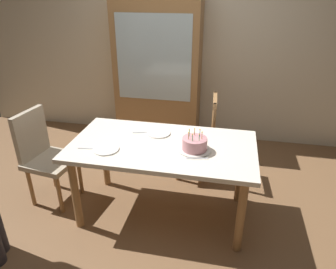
# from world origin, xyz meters

# --- Properties ---
(ground) EXTENTS (6.40, 6.40, 0.00)m
(ground) POSITION_xyz_m (0.00, 0.00, 0.00)
(ground) COLOR brown
(back_wall) EXTENTS (6.40, 0.10, 2.60)m
(back_wall) POSITION_xyz_m (0.00, 1.85, 1.30)
(back_wall) COLOR beige
(back_wall) RESTS_ON ground
(dining_table) EXTENTS (1.63, 0.88, 0.75)m
(dining_table) POSITION_xyz_m (0.00, 0.00, 0.66)
(dining_table) COLOR silver
(dining_table) RESTS_ON ground
(birthday_cake) EXTENTS (0.28, 0.28, 0.18)m
(birthday_cake) POSITION_xyz_m (0.29, -0.05, 0.81)
(birthday_cake) COLOR silver
(birthday_cake) RESTS_ON dining_table
(plate_near_celebrant) EXTENTS (0.22, 0.22, 0.01)m
(plate_near_celebrant) POSITION_xyz_m (-0.45, -0.20, 0.76)
(plate_near_celebrant) COLOR white
(plate_near_celebrant) RESTS_ON dining_table
(plate_far_side) EXTENTS (0.22, 0.22, 0.01)m
(plate_far_side) POSITION_xyz_m (-0.08, 0.20, 0.76)
(plate_far_side) COLOR white
(plate_far_side) RESTS_ON dining_table
(fork_near_celebrant) EXTENTS (0.18, 0.04, 0.01)m
(fork_near_celebrant) POSITION_xyz_m (-0.61, -0.21, 0.76)
(fork_near_celebrant) COLOR silver
(fork_near_celebrant) RESTS_ON dining_table
(fork_far_side) EXTENTS (0.18, 0.06, 0.01)m
(fork_far_side) POSITION_xyz_m (-0.24, 0.19, 0.76)
(fork_far_side) COLOR silver
(fork_far_side) RESTS_ON dining_table
(fork_near_guest) EXTENTS (0.18, 0.05, 0.01)m
(fork_near_guest) POSITION_xyz_m (0.33, -0.19, 0.76)
(fork_near_guest) COLOR silver
(fork_near_guest) RESTS_ON dining_table
(chair_spindle_back) EXTENTS (0.46, 0.46, 0.95)m
(chair_spindle_back) POSITION_xyz_m (0.23, 0.76, 0.46)
(chair_spindle_back) COLOR #9E7042
(chair_spindle_back) RESTS_ON ground
(chair_upholstered) EXTENTS (0.50, 0.50, 0.95)m
(chair_upholstered) POSITION_xyz_m (-1.20, 0.00, 0.53)
(chair_upholstered) COLOR tan
(chair_upholstered) RESTS_ON ground
(china_cabinet) EXTENTS (1.10, 0.45, 1.90)m
(china_cabinet) POSITION_xyz_m (-0.41, 1.56, 0.95)
(china_cabinet) COLOR #9E7042
(china_cabinet) RESTS_ON ground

